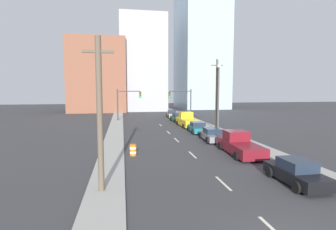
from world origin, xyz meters
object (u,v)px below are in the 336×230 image
(traffic_signal_right, at_px, (184,100))
(sedan_tan, at_px, (172,114))
(utility_pole_left_near, at_px, (100,114))
(sedan_gray, at_px, (212,135))
(street_lamp, at_px, (219,93))
(sedan_green, at_px, (178,118))
(traffic_signal_left, at_px, (125,100))
(pickup_truck_maroon, at_px, (239,145))
(sedan_black, at_px, (296,173))
(pickup_truck_yellow, at_px, (187,121))
(traffic_barrel, at_px, (133,150))
(sedan_teal, at_px, (198,128))
(utility_pole_right_mid, at_px, (217,94))

(traffic_signal_right, bearing_deg, sedan_tan, 109.30)
(utility_pole_left_near, xyz_separation_m, sedan_gray, (10.83, 13.01, -3.65))
(traffic_signal_right, distance_m, sedan_gray, 20.60)
(street_lamp, bearing_deg, sedan_green, 103.44)
(traffic_signal_left, distance_m, sedan_gray, 22.50)
(sedan_tan, bearing_deg, utility_pole_left_near, -103.53)
(pickup_truck_maroon, bearing_deg, utility_pole_left_near, -146.02)
(traffic_signal_left, distance_m, pickup_truck_maroon, 28.13)
(sedan_green, bearing_deg, sedan_black, -92.36)
(utility_pole_left_near, distance_m, pickup_truck_yellow, 27.16)
(traffic_barrel, xyz_separation_m, pickup_truck_yellow, (8.90, 16.71, 0.39))
(sedan_teal, bearing_deg, traffic_barrel, -127.31)
(sedan_green, bearing_deg, sedan_tan, 85.24)
(utility_pole_right_mid, bearing_deg, pickup_truck_maroon, -101.60)
(traffic_barrel, relative_size, pickup_truck_yellow, 0.15)
(traffic_signal_left, xyz_separation_m, sedan_teal, (9.22, -14.73, -3.09))
(street_lamp, height_order, sedan_green, street_lamp)
(traffic_signal_left, bearing_deg, traffic_barrel, -89.10)
(traffic_signal_right, bearing_deg, pickup_truck_yellow, -100.38)
(street_lamp, bearing_deg, sedan_tan, 98.13)
(sedan_tan, bearing_deg, traffic_barrel, -104.08)
(street_lamp, relative_size, sedan_black, 2.03)
(traffic_barrel, xyz_separation_m, sedan_tan, (9.00, 29.65, 0.18))
(traffic_barrel, height_order, sedan_tan, sedan_tan)
(traffic_barrel, bearing_deg, sedan_teal, 50.38)
(traffic_signal_right, distance_m, sedan_green, 4.32)
(pickup_truck_maroon, bearing_deg, traffic_signal_right, 89.10)
(sedan_gray, bearing_deg, sedan_green, 93.22)
(traffic_signal_left, distance_m, sedan_teal, 17.65)
(sedan_teal, bearing_deg, pickup_truck_maroon, -85.80)
(traffic_signal_left, bearing_deg, sedan_gray, -65.58)
(traffic_signal_right, bearing_deg, sedan_gray, -94.71)
(traffic_signal_right, distance_m, pickup_truck_maroon, 26.47)
(utility_pole_right_mid, bearing_deg, traffic_signal_left, 132.43)
(traffic_signal_right, relative_size, traffic_barrel, 6.01)
(traffic_barrel, bearing_deg, traffic_signal_right, 67.54)
(street_lamp, bearing_deg, utility_pole_left_near, -126.12)
(traffic_signal_left, xyz_separation_m, pickup_truck_yellow, (9.30, -8.68, -2.86))
(utility_pole_right_mid, xyz_separation_m, sedan_tan, (-2.85, 17.66, -4.30))
(traffic_barrel, height_order, sedan_gray, sedan_gray)
(traffic_signal_right, relative_size, pickup_truck_maroon, 0.92)
(traffic_barrel, bearing_deg, sedan_gray, 29.97)
(traffic_signal_left, relative_size, utility_pole_right_mid, 0.59)
(traffic_barrel, distance_m, street_lamp, 16.60)
(utility_pole_right_mid, relative_size, street_lamp, 1.09)
(traffic_signal_left, height_order, sedan_tan, traffic_signal_left)
(street_lamp, bearing_deg, sedan_gray, -116.45)
(traffic_signal_left, distance_m, sedan_green, 10.05)
(traffic_signal_left, relative_size, sedan_tan, 1.22)
(traffic_signal_right, distance_m, utility_pole_left_near, 35.59)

